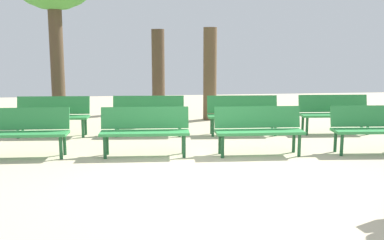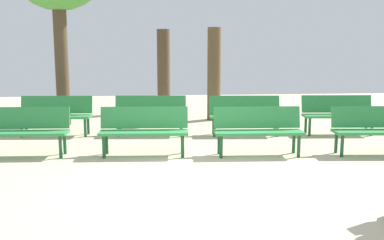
{
  "view_description": "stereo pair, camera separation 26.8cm",
  "coord_description": "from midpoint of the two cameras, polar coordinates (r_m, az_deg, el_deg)",
  "views": [
    {
      "loc": [
        -1.1,
        -6.26,
        1.93
      ],
      "look_at": [
        0.0,
        2.16,
        0.55
      ],
      "focal_mm": 41.23,
      "sensor_mm": 36.0,
      "label": 1
    },
    {
      "loc": [
        -0.84,
        -6.29,
        1.93
      ],
      "look_at": [
        0.0,
        2.16,
        0.55
      ],
      "focal_mm": 41.23,
      "sensor_mm": 36.0,
      "label": 2
    }
  ],
  "objects": [
    {
      "name": "ground_plane",
      "position": [
        6.64,
        1.28,
        -7.68
      ],
      "size": [
        24.0,
        24.0,
        0.0
      ],
      "primitive_type": "plane",
      "color": "#BCAD8E"
    },
    {
      "name": "bench_r0_c0",
      "position": [
        8.49,
        -21.87,
        -1.11
      ],
      "size": [
        1.62,
        0.56,
        0.87
      ],
      "rotation": [
        0.0,
        0.0,
        -0.05
      ],
      "color": "#2D8442",
      "rests_on": "ground_plane"
    },
    {
      "name": "bench_r0_c1",
      "position": [
        8.06,
        -7.06,
        -1.04
      ],
      "size": [
        1.63,
        0.58,
        0.87
      ],
      "rotation": [
        0.0,
        0.0,
        -0.06
      ],
      "color": "#2D8442",
      "rests_on": "ground_plane"
    },
    {
      "name": "bench_r0_c2",
      "position": [
        8.15,
        7.67,
        -0.94
      ],
      "size": [
        1.62,
        0.56,
        0.87
      ],
      "rotation": [
        0.0,
        0.0,
        -0.05
      ],
      "color": "#2D8442",
      "rests_on": "ground_plane"
    },
    {
      "name": "bench_r0_c3",
      "position": [
        8.83,
        21.77,
        -0.74
      ],
      "size": [
        1.64,
        0.62,
        0.87
      ],
      "rotation": [
        0.0,
        0.0,
        -0.09
      ],
      "color": "#2D8442",
      "rests_on": "ground_plane"
    },
    {
      "name": "bench_r1_c0",
      "position": [
        10.3,
        -18.31,
        0.79
      ],
      "size": [
        1.63,
        0.6,
        0.87
      ],
      "rotation": [
        0.0,
        0.0,
        -0.08
      ],
      "color": "#2D8442",
      "rests_on": "ground_plane"
    },
    {
      "name": "bench_r1_c1",
      "position": [
        9.96,
        -6.44,
        0.94
      ],
      "size": [
        1.64,
        0.63,
        0.87
      ],
      "rotation": [
        0.0,
        0.0,
        -0.09
      ],
      "color": "#2D8442",
      "rests_on": "ground_plane"
    },
    {
      "name": "bench_r1_c2",
      "position": [
        10.01,
        5.82,
        0.99
      ],
      "size": [
        1.63,
        0.61,
        0.87
      ],
      "rotation": [
        0.0,
        0.0,
        -0.08
      ],
      "color": "#2D8442",
      "rests_on": "ground_plane"
    },
    {
      "name": "bench_r1_c3",
      "position": [
        10.59,
        17.25,
        1.07
      ],
      "size": [
        1.63,
        0.6,
        0.87
      ],
      "rotation": [
        0.0,
        0.0,
        -0.08
      ],
      "color": "#2D8442",
      "rests_on": "ground_plane"
    },
    {
      "name": "tree_0",
      "position": [
        13.7,
        -4.95,
        6.38
      ],
      "size": [
        0.4,
        0.4,
        2.51
      ],
      "color": "#4C3A28",
      "rests_on": "ground_plane"
    },
    {
      "name": "tree_1",
      "position": [
        12.01,
        1.69,
        5.96
      ],
      "size": [
        0.36,
        0.36,
        2.49
      ],
      "color": "brown",
      "rests_on": "ground_plane"
    }
  ]
}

